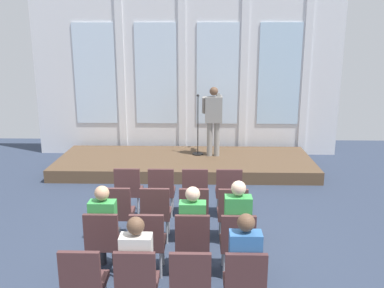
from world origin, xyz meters
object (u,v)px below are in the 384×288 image
(chair_r2_c1, at_px, (148,239))
(audience_r3_c3, at_px, (244,261))
(chair_r1_c2, at_px, (194,210))
(chair_r3_c3, at_px, (245,281))
(audience_r2_c0, at_px, (104,224))
(chair_r3_c1, at_px, (137,280))
(chair_r2_c3, at_px, (237,240))
(chair_r3_c2, at_px, (191,281))
(chair_r1_c0, at_px, (118,210))
(mic_stand, at_px, (198,142))
(chair_r0_c3, at_px, (229,189))
(chair_r2_c0, at_px, (104,239))
(audience_r2_c3, at_px, (237,223))
(audience_r2_c2, at_px, (193,225))
(chair_r3_c0, at_px, (84,279))
(audience_r3_c1, at_px, (137,262))
(chair_r2_c2, at_px, (193,240))
(chair_r0_c0, at_px, (129,188))
(chair_r1_c1, at_px, (156,210))
(chair_r0_c2, at_px, (195,189))
(speaker, at_px, (213,116))
(chair_r0_c1, at_px, (162,188))
(chair_r1_c3, at_px, (232,211))

(chair_r2_c1, xyz_separation_m, audience_r3_c3, (1.22, -0.90, 0.20))
(chair_r1_c2, xyz_separation_m, chair_r3_c3, (0.61, -1.97, 0.00))
(audience_r2_c0, xyz_separation_m, chair_r3_c1, (0.61, -1.07, -0.18))
(chair_r2_c3, bearing_deg, chair_r3_c2, -121.74)
(chair_r1_c0, bearing_deg, chair_r3_c3, -47.14)
(mic_stand, height_order, chair_r1_c0, mic_stand)
(chair_r0_c3, height_order, audience_r3_c3, audience_r3_c3)
(chair_r0_c3, bearing_deg, chair_r2_c0, -132.86)
(chair_r2_c0, relative_size, audience_r2_c3, 0.69)
(audience_r2_c2, relative_size, chair_r2_c3, 1.36)
(audience_r2_c0, height_order, chair_r3_c0, audience_r2_c0)
(audience_r2_c3, relative_size, audience_r3_c1, 1.07)
(chair_r1_c2, height_order, audience_r2_c0, audience_r2_c0)
(chair_r2_c2, xyz_separation_m, audience_r2_c2, (0.00, 0.08, 0.18))
(audience_r2_c3, bearing_deg, chair_r2_c1, -176.29)
(chair_r1_c2, distance_m, chair_r3_c2, 1.97)
(chair_r0_c0, xyz_separation_m, chair_r3_c3, (1.83, -2.95, 0.00))
(audience_r2_c0, xyz_separation_m, audience_r2_c3, (1.83, -0.00, 0.04))
(chair_r0_c0, relative_size, chair_r2_c3, 1.00)
(audience_r2_c2, distance_m, audience_r2_c3, 0.61)
(chair_r3_c2, bearing_deg, chair_r1_c2, 90.00)
(chair_r2_c3, xyz_separation_m, chair_r3_c2, (-0.61, -0.98, 0.00))
(chair_r2_c3, distance_m, chair_r3_c0, 2.07)
(chair_r1_c1, bearing_deg, chair_r0_c2, 58.26)
(speaker, bearing_deg, audience_r2_c0, -108.14)
(chair_r0_c1, xyz_separation_m, audience_r2_c3, (1.22, -1.89, 0.22))
(chair_r2_c3, relative_size, audience_r3_c3, 0.71)
(speaker, bearing_deg, chair_r2_c1, -101.37)
(chair_r0_c1, distance_m, chair_r2_c1, 1.97)
(chair_r0_c3, distance_m, audience_r2_c3, 1.90)
(audience_r2_c3, bearing_deg, chair_r3_c3, -90.00)
(chair_r1_c2, xyz_separation_m, audience_r2_c2, (0.00, -0.90, 0.18))
(audience_r2_c0, bearing_deg, chair_r3_c1, -60.31)
(chair_r1_c3, bearing_deg, audience_r3_c3, -90.00)
(chair_r1_c0, distance_m, chair_r3_c0, 1.97)
(speaker, bearing_deg, chair_r0_c2, -97.50)
(audience_r2_c0, relative_size, chair_r2_c1, 1.36)
(chair_r1_c3, bearing_deg, chair_r3_c2, -107.19)
(chair_r1_c2, relative_size, chair_r2_c1, 1.00)
(chair_r3_c3, bearing_deg, mic_stand, 95.55)
(chair_r2_c1, distance_m, chair_r3_c3, 1.57)
(audience_r3_c1, bearing_deg, audience_r3_c3, -0.13)
(chair_r1_c0, relative_size, chair_r3_c3, 1.00)
(chair_r0_c2, bearing_deg, chair_r3_c1, -101.65)
(chair_r0_c1, relative_size, chair_r3_c0, 1.00)
(chair_r3_c0, relative_size, chair_r3_c2, 1.00)
(chair_r1_c2, height_order, chair_r2_c2, same)
(chair_r3_c0, bearing_deg, chair_r0_c0, 90.00)
(audience_r3_c1, height_order, chair_r3_c3, audience_r3_c1)
(chair_r0_c3, xyz_separation_m, audience_r3_c3, (-0.00, -2.87, 0.20))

